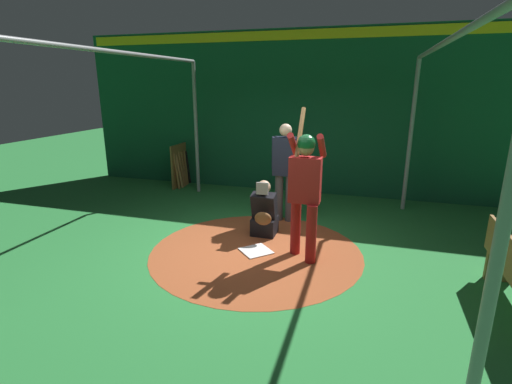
{
  "coord_description": "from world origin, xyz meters",
  "views": [
    {
      "loc": [
        5.12,
        1.55,
        2.49
      ],
      "look_at": [
        0.0,
        0.0,
        0.95
      ],
      "focal_mm": 26.67,
      "sensor_mm": 36.0,
      "label": 1
    }
  ],
  "objects_px": {
    "catcher": "(264,214)",
    "home_plate": "(256,251)",
    "umpire": "(285,167)",
    "bat_rack": "(184,165)",
    "batter": "(305,185)"
  },
  "relations": [
    {
      "from": "catcher",
      "to": "bat_rack",
      "type": "xyz_separation_m",
      "value": [
        -2.68,
        -2.85,
        0.12
      ]
    },
    {
      "from": "umpire",
      "to": "bat_rack",
      "type": "xyz_separation_m",
      "value": [
        -1.88,
        -3.01,
        -0.53
      ]
    },
    {
      "from": "batter",
      "to": "catcher",
      "type": "relative_size",
      "value": 2.25
    },
    {
      "from": "batter",
      "to": "umpire",
      "type": "height_order",
      "value": "batter"
    },
    {
      "from": "home_plate",
      "to": "umpire",
      "type": "distance_m",
      "value": 1.79
    },
    {
      "from": "catcher",
      "to": "bat_rack",
      "type": "height_order",
      "value": "bat_rack"
    },
    {
      "from": "catcher",
      "to": "umpire",
      "type": "bearing_deg",
      "value": 168.68
    },
    {
      "from": "umpire",
      "to": "home_plate",
      "type": "bearing_deg",
      "value": -3.84
    },
    {
      "from": "catcher",
      "to": "home_plate",
      "type": "bearing_deg",
      "value": 5.14
    },
    {
      "from": "umpire",
      "to": "batter",
      "type": "bearing_deg",
      "value": 22.65
    },
    {
      "from": "catcher",
      "to": "umpire",
      "type": "xyz_separation_m",
      "value": [
        -0.8,
        0.16,
        0.64
      ]
    },
    {
      "from": "home_plate",
      "to": "catcher",
      "type": "bearing_deg",
      "value": -174.86
    },
    {
      "from": "batter",
      "to": "home_plate",
      "type": "bearing_deg",
      "value": -89.03
    },
    {
      "from": "home_plate",
      "to": "umpire",
      "type": "bearing_deg",
      "value": 176.16
    },
    {
      "from": "home_plate",
      "to": "bat_rack",
      "type": "height_order",
      "value": "bat_rack"
    }
  ]
}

